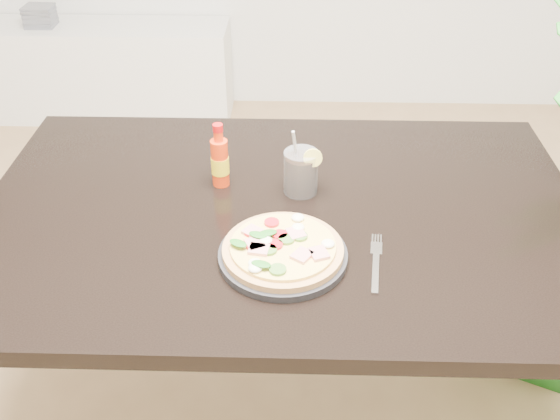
{
  "coord_description": "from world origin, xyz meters",
  "views": [
    {
      "loc": [
        0.26,
        -1.07,
        1.58
      ],
      "look_at": [
        0.23,
        -0.01,
        0.83
      ],
      "focal_mm": 40.0,
      "sensor_mm": 36.0,
      "label": 1
    }
  ],
  "objects_px": {
    "pizza": "(282,248)",
    "media_console": "(100,71)",
    "plate": "(283,255)",
    "fork": "(376,261)",
    "cola_cup": "(301,173)",
    "dining_table": "(281,237)",
    "hot_sauce_bottle": "(220,161)"
  },
  "relations": [
    {
      "from": "pizza",
      "to": "media_console",
      "type": "bearing_deg",
      "value": 115.81
    },
    {
      "from": "plate",
      "to": "fork",
      "type": "height_order",
      "value": "plate"
    },
    {
      "from": "plate",
      "to": "fork",
      "type": "relative_size",
      "value": 1.42
    },
    {
      "from": "plate",
      "to": "cola_cup",
      "type": "distance_m",
      "value": 0.26
    },
    {
      "from": "dining_table",
      "to": "media_console",
      "type": "distance_m",
      "value": 2.26
    },
    {
      "from": "plate",
      "to": "fork",
      "type": "distance_m",
      "value": 0.19
    },
    {
      "from": "media_console",
      "to": "pizza",
      "type": "bearing_deg",
      "value": -64.19
    },
    {
      "from": "hot_sauce_bottle",
      "to": "fork",
      "type": "distance_m",
      "value": 0.46
    },
    {
      "from": "dining_table",
      "to": "hot_sauce_bottle",
      "type": "bearing_deg",
      "value": 146.48
    },
    {
      "from": "plate",
      "to": "hot_sauce_bottle",
      "type": "bearing_deg",
      "value": 119.3
    },
    {
      "from": "plate",
      "to": "cola_cup",
      "type": "bearing_deg",
      "value": 81.87
    },
    {
      "from": "hot_sauce_bottle",
      "to": "media_console",
      "type": "xyz_separation_m",
      "value": [
        -0.88,
        1.87,
        -0.56
      ]
    },
    {
      "from": "hot_sauce_bottle",
      "to": "cola_cup",
      "type": "relative_size",
      "value": 0.94
    },
    {
      "from": "cola_cup",
      "to": "fork",
      "type": "bearing_deg",
      "value": -59.09
    },
    {
      "from": "dining_table",
      "to": "hot_sauce_bottle",
      "type": "xyz_separation_m",
      "value": [
        -0.15,
        0.1,
        0.15
      ]
    },
    {
      "from": "pizza",
      "to": "fork",
      "type": "height_order",
      "value": "pizza"
    },
    {
      "from": "dining_table",
      "to": "plate",
      "type": "relative_size",
      "value": 5.22
    },
    {
      "from": "plate",
      "to": "media_console",
      "type": "height_order",
      "value": "plate"
    },
    {
      "from": "pizza",
      "to": "hot_sauce_bottle",
      "type": "bearing_deg",
      "value": 119.11
    },
    {
      "from": "dining_table",
      "to": "plate",
      "type": "height_order",
      "value": "plate"
    },
    {
      "from": "pizza",
      "to": "cola_cup",
      "type": "height_order",
      "value": "cola_cup"
    },
    {
      "from": "fork",
      "to": "pizza",
      "type": "bearing_deg",
      "value": -174.62
    },
    {
      "from": "plate",
      "to": "hot_sauce_bottle",
      "type": "distance_m",
      "value": 0.33
    },
    {
      "from": "fork",
      "to": "media_console",
      "type": "height_order",
      "value": "fork"
    },
    {
      "from": "media_console",
      "to": "cola_cup",
      "type": "bearing_deg",
      "value": -60.38
    },
    {
      "from": "hot_sauce_bottle",
      "to": "cola_cup",
      "type": "bearing_deg",
      "value": -7.6
    },
    {
      "from": "dining_table",
      "to": "plate",
      "type": "bearing_deg",
      "value": -87.59
    },
    {
      "from": "hot_sauce_bottle",
      "to": "fork",
      "type": "height_order",
      "value": "hot_sauce_bottle"
    },
    {
      "from": "cola_cup",
      "to": "pizza",
      "type": "bearing_deg",
      "value": -98.38
    },
    {
      "from": "plate",
      "to": "pizza",
      "type": "distance_m",
      "value": 0.02
    },
    {
      "from": "hot_sauce_bottle",
      "to": "fork",
      "type": "relative_size",
      "value": 0.86
    },
    {
      "from": "pizza",
      "to": "fork",
      "type": "xyz_separation_m",
      "value": [
        0.19,
        -0.01,
        -0.03
      ]
    }
  ]
}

